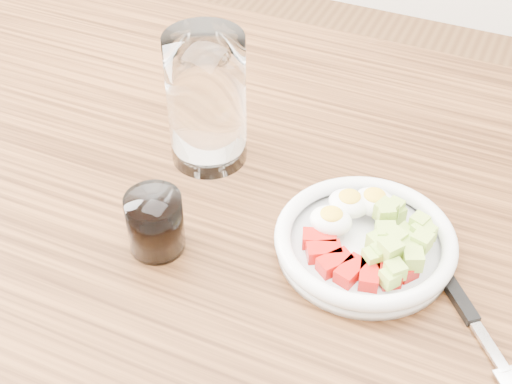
# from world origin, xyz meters

# --- Properties ---
(dining_table) EXTENTS (1.50, 0.90, 0.77)m
(dining_table) POSITION_xyz_m (0.00, 0.00, 0.67)
(dining_table) COLOR brown
(dining_table) RESTS_ON ground
(bowl) EXTENTS (0.20, 0.20, 0.05)m
(bowl) POSITION_xyz_m (0.12, 0.00, 0.79)
(bowl) COLOR white
(bowl) RESTS_ON dining_table
(fork) EXTENTS (0.15, 0.18, 0.01)m
(fork) POSITION_xyz_m (0.24, -0.04, 0.77)
(fork) COLOR black
(fork) RESTS_ON dining_table
(water_glass) EXTENTS (0.10, 0.10, 0.17)m
(water_glass) POSITION_xyz_m (-0.11, 0.08, 0.85)
(water_glass) COLOR white
(water_glass) RESTS_ON dining_table
(coffee_glass) EXTENTS (0.06, 0.06, 0.07)m
(coffee_glass) POSITION_xyz_m (-0.09, -0.08, 0.80)
(coffee_glass) COLOR white
(coffee_glass) RESTS_ON dining_table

